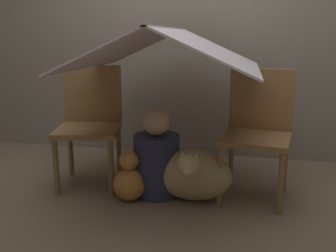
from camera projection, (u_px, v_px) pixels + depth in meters
name	position (u px, v px, depth m)	size (l,w,h in m)	color
ground_plane	(161.00, 205.00, 2.37)	(8.80, 8.80, 0.00)	#7A6651
wall_back	(189.00, 11.00, 3.15)	(7.00, 0.05, 2.50)	gray
chair_left	(90.00, 120.00, 2.68)	(0.50, 0.50, 0.84)	olive
chair_right	(257.00, 128.00, 2.45)	(0.49, 0.49, 0.84)	olive
sheet_canopy	(168.00, 48.00, 2.37)	(1.15, 1.18, 0.27)	silver
person_front	(157.00, 160.00, 2.49)	(0.30, 0.30, 0.59)	#2D3351
dog	(193.00, 174.00, 2.40)	(0.51, 0.41, 0.39)	tan
plush_toy	(129.00, 180.00, 2.43)	(0.21, 0.21, 0.33)	#D88C3F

